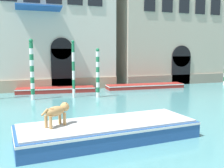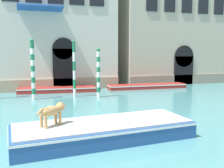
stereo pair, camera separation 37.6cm
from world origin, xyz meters
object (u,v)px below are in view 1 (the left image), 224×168
Objects in this scene: boat_moored_far at (145,86)px; mooring_pole_1 at (32,69)px; mooring_pole_3 at (98,73)px; boat_foreground at (108,130)px; dog_on_deck at (57,111)px; mooring_pole_0 at (73,69)px; boat_moored_near_palazzo at (56,90)px.

mooring_pole_1 is (-9.57, -2.38, 1.86)m from boat_moored_far.
mooring_pole_3 is (4.39, -0.51, -0.31)m from mooring_pole_1.
boat_foreground is at bearing -76.28° from mooring_pole_1.
dog_on_deck is 0.26× the size of mooring_pole_1.
mooring_pole_1 is at bearing 179.48° from mooring_pole_0.
mooring_pole_0 is at bearing -65.90° from boat_moored_near_palazzo.
boat_foreground is 1.70× the size of mooring_pole_0.
dog_on_deck is 11.85m from boat_moored_near_palazzo.
boat_moored_far is at bearing 13.99° from mooring_pole_1.
boat_moored_near_palazzo is at bearing 107.82° from mooring_pole_0.
mooring_pole_1 is at bearing 59.00° from dog_on_deck.
boat_moored_far is (7.34, 11.51, -0.15)m from boat_foreground.
mooring_pole_1 is at bearing 100.26° from boat_foreground.
boat_moored_near_palazzo is (-0.35, 11.85, -0.14)m from boat_foreground.
dog_on_deck is 9.31m from mooring_pole_0.
mooring_pole_1 is at bearing -162.75° from boat_moored_far.
mooring_pole_0 is 0.98× the size of mooring_pole_1.
mooring_pole_0 is at bearing 41.67° from dog_on_deck.
mooring_pole_0 reaches higher than mooring_pole_3.
mooring_pole_3 is (-5.18, -2.89, 1.55)m from boat_moored_far.
boat_moored_near_palazzo is 1.52× the size of mooring_pole_1.
boat_foreground is 6.41× the size of dog_on_deck.
mooring_pole_1 reaches higher than mooring_pole_3.
mooring_pole_3 is (2.16, 8.62, 1.40)m from boat_foreground.
mooring_pole_3 is (1.62, -0.48, -0.26)m from mooring_pole_0.
boat_moored_near_palazzo is 7.70m from boat_moored_far.
mooring_pole_1 is (-1.88, -2.73, 1.84)m from boat_moored_near_palazzo.
mooring_pole_0 is at bearing 163.40° from mooring_pole_3.
boat_moored_near_palazzo is 3.41m from mooring_pole_0.
mooring_pole_1 is at bearing -118.28° from boat_moored_near_palazzo.
boat_foreground is 0.97× the size of boat_moored_far.
mooring_pole_3 reaches higher than boat_moored_near_palazzo.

